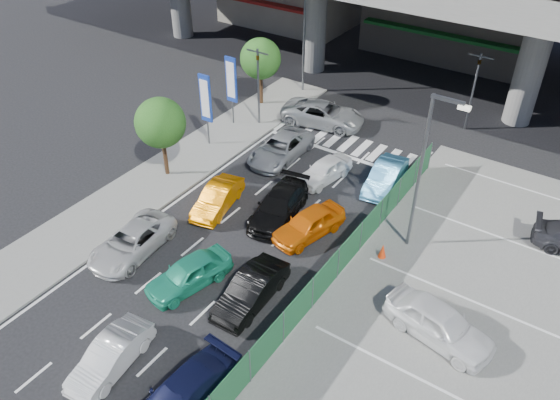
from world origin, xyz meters
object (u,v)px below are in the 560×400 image
Objects in this scene: parked_sedan_white at (439,323)px; tree_far at (260,59)px; sedan_white_mid_left at (132,242)px; sedan_white_front_mid at (325,170)px; traffic_light_left at (258,68)px; hatch_black_mid_right at (251,290)px; wagon_silver_front_left at (281,148)px; street_lamp_left at (307,28)px; minivan_navy_back at (181,398)px; street_lamp_right at (425,163)px; hatch_white_back_mid at (111,356)px; crossing_wagon_silver at (323,114)px; sedan_black_mid at (279,206)px; traffic_cone at (383,251)px; signboard_near at (206,101)px; traffic_light_right at (477,73)px; signboard_far at (231,82)px; taxi_teal_mid at (189,273)px; kei_truck_front_right at (386,177)px; tree_near at (160,123)px; taxi_orange_right at (309,224)px.

tree_far is at bearing 65.88° from parked_sedan_white.
sedan_white_mid_left reaches higher than sedan_white_front_mid.
traffic_light_left is 1.24× the size of hatch_black_mid_right.
wagon_silver_front_left is 15.08m from parked_sedan_white.
street_lamp_left is 1.68× the size of minivan_navy_back.
street_lamp_right is at bearing 79.97° from minivan_navy_back.
traffic_light_left is at bearing 102.37° from hatch_white_back_mid.
street_lamp_left is 6.56m from crossing_wagon_silver.
traffic_cone is (5.84, 0.08, -0.26)m from sedan_black_mid.
parked_sedan_white is at bearing -20.95° from signboard_near.
traffic_light_right is 15.38m from signboard_far.
street_lamp_right is (1.67, -13.00, 0.83)m from traffic_light_right.
taxi_teal_mid is at bearing -64.62° from tree_far.
sedan_white_front_mid is 0.89× the size of kei_truck_front_right.
tree_far is (-0.80, 10.50, 0.00)m from tree_near.
signboard_far is 0.95× the size of wagon_silver_front_left.
tree_far is at bearing 95.27° from signboard_near.
parked_sedan_white is 6.13× the size of traffic_cone.
kei_truck_front_right reaches higher than sedan_white_front_mid.
traffic_cone is (2.42, 11.30, -0.26)m from minivan_navy_back.
kei_truck_front_right is at bearing 91.99° from taxi_orange_right.
hatch_white_back_mid and sedan_white_front_mid have the same top height.
kei_truck_front_right is (-0.01, 16.76, 0.00)m from minivan_navy_back.
minivan_navy_back is 9.16m from sedan_white_mid_left.
minivan_navy_back and kei_truck_front_right have the same top height.
parked_sedan_white is (9.50, -7.34, 0.20)m from sedan_white_front_mid.
wagon_silver_front_left is (-5.19, 5.25, 0.00)m from taxi_orange_right.
taxi_orange_right is at bearing 37.10° from sedan_white_mid_left.
tree_near is 11.57m from hatch_black_mid_right.
hatch_white_back_mid is at bearing -56.17° from sedan_white_mid_left.
parked_sedan_white is (17.88, -9.69, -2.23)m from signboard_far.
sedan_white_front_mid is 3.43m from kei_truck_front_right.
tree_far is at bearing 129.49° from taxi_teal_mid.
street_lamp_left is (-11.83, -1.00, 0.83)m from traffic_light_right.
signboard_far reaches higher than minivan_navy_back.
hatch_black_mid_right reaches higher than hatch_white_back_mid.
sedan_white_mid_left is (2.52, -13.86, -3.28)m from traffic_light_left.
sedan_black_mid is 5.85m from traffic_cone.
hatch_black_mid_right is at bearing -121.19° from traffic_cone.
tree_far is 13.42m from sedan_black_mid.
kei_truck_front_right is (-3.21, 3.89, -4.08)m from street_lamp_right.
kei_truck_front_right is (10.17, -2.11, -3.25)m from traffic_light_left.
signboard_far is 9.03m from sedan_white_front_mid.
traffic_cone is (13.39, 0.42, -2.96)m from tree_near.
taxi_orange_right is at bearing -45.40° from tree_far.
traffic_cone is at bearing 1.81° from tree_near.
hatch_black_mid_right is 10.18m from sedan_white_front_mid.
taxi_teal_mid and hatch_black_mid_right have the same top height.
street_lamp_left reaches higher than minivan_navy_back.
traffic_light_right reaches higher than tree_near.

